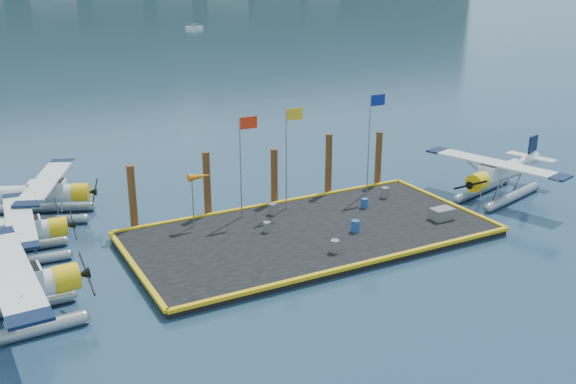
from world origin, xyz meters
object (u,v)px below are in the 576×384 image
drum_5 (273,209)px  windsock (200,178)px  crate (442,214)px  drum_0 (267,227)px  seaplane_b (14,236)px  piling_3 (329,166)px  drum_4 (385,192)px  piling_0 (133,200)px  flagpole_yellow (289,143)px  seaplane_a (3,296)px  flagpole_blue (372,130)px  piling_4 (378,160)px  piling_1 (207,186)px  seaplane_c (42,196)px  seaplane_d (496,177)px  drum_2 (364,203)px  piling_2 (274,178)px  drum_3 (335,246)px  flagpole_red (243,152)px  drum_1 (355,226)px

drum_5 → windsock: windsock is taller
crate → drum_0: bearing=162.7°
seaplane_b → piling_3: piling_3 is taller
drum_4 → piling_0: size_ratio=0.17×
seaplane_b → drum_0: (12.72, -3.54, -0.64)m
flagpole_yellow → seaplane_b: bearing=177.2°
seaplane_a → flagpole_blue: 23.87m
flagpole_blue → piling_4: flagpole_blue is taller
crate → piling_1: piling_1 is taller
seaplane_a → drum_0: (13.88, 3.60, -0.87)m
seaplane_c → drum_0: seaplane_c is taller
seaplane_c → piling_4: 21.80m
seaplane_c → piling_1: piling_1 is taller
seaplane_d → drum_2: (-9.26, 1.68, -0.79)m
drum_2 → flagpole_yellow: bearing=152.8°
piling_1 → piling_2: size_ratio=1.11×
drum_0 → piling_3: piling_3 is taller
drum_4 → piling_3: size_ratio=0.16×
drum_3 → drum_5: (-0.32, 6.46, 0.00)m
seaplane_b → flagpole_blue: flagpole_blue is taller
seaplane_b → seaplane_d: size_ratio=0.90×
seaplane_c → flagpole_blue: flagpole_blue is taller
drum_4 → piling_4: bearing=63.2°
drum_4 → flagpole_blue: flagpole_blue is taller
flagpole_red → flagpole_blue: flagpole_blue is taller
windsock → piling_4: bearing=6.7°
seaplane_c → drum_2: bearing=86.2°
drum_3 → piling_2: size_ratio=0.18×
drum_1 → flagpole_blue: 7.88m
drum_2 → flagpole_yellow: flagpole_yellow is taller
drum_4 → flagpole_yellow: flagpole_yellow is taller
flagpole_yellow → seaplane_d: bearing=-15.9°
flagpole_red → piling_1: size_ratio=1.43×
drum_4 → drum_5: drum_4 is taller
seaplane_d → piling_0: bearing=60.7°
drum_3 → flagpole_red: bearing=105.7°
drum_1 → flagpole_blue: (4.53, 5.10, 3.96)m
seaplane_b → piling_4: 23.45m
drum_5 → piling_2: size_ratio=0.18×
drum_2 → crate: size_ratio=0.45×
piling_2 → piling_3: 4.01m
drum_3 → piling_3: piling_3 is taller
flagpole_blue → drum_1: bearing=-131.6°
drum_3 → flagpole_blue: bearing=44.6°
drum_1 → piling_3: piling_3 is taller
seaplane_b → piling_1: bearing=98.0°
drum_1 → windsock: size_ratio=0.21×
flagpole_blue → seaplane_b: bearing=178.0°
windsock → piling_0: bearing=155.3°
drum_0 → piling_3: 8.14m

